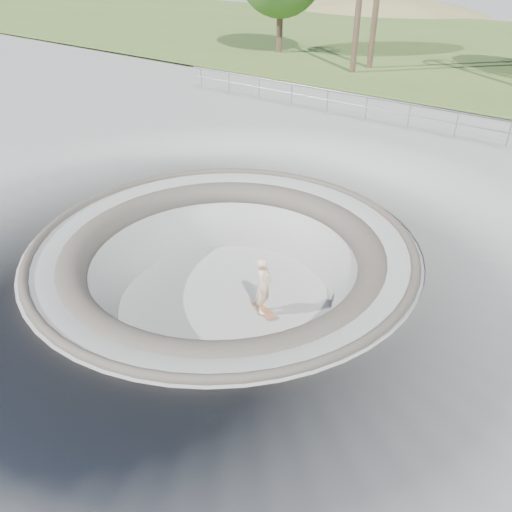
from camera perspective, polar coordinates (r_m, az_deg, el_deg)
name	(u,v)px	position (r m, az deg, el deg)	size (l,w,h in m)	color
ground	(223,242)	(13.38, -3.75, 1.57)	(180.00, 180.00, 0.00)	gray
skate_bowl	(226,297)	(14.39, -3.50, -4.74)	(14.00, 14.00, 4.10)	gray
safety_railing	(409,115)	(22.81, 17.10, 15.10)	(25.00, 0.06, 1.03)	gray
skateboard	(264,310)	(13.88, 0.88, -6.24)	(0.90, 0.55, 0.09)	brown
skater	(264,285)	(13.37, 0.91, -3.38)	(0.60, 0.40, 1.66)	beige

